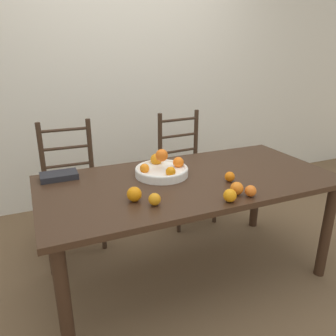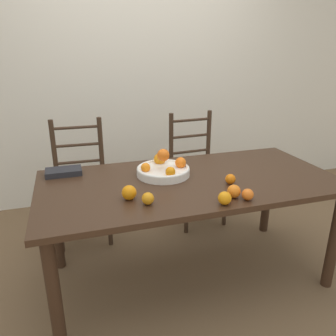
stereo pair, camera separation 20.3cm
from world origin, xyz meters
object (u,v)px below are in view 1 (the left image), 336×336
orange_loose_1 (230,177)px  orange_loose_4 (155,199)px  fruit_bowl (162,168)px  orange_loose_3 (134,194)px  chair_right (185,170)px  book_stack (59,176)px  orange_loose_0 (251,191)px  orange_loose_5 (237,188)px  orange_loose_2 (230,195)px  chair_left (72,188)px

orange_loose_1 → orange_loose_4: orange_loose_4 is taller
fruit_bowl → orange_loose_3: (-0.29, -0.31, -0.01)m
chair_right → book_stack: 1.25m
orange_loose_0 → orange_loose_1: 0.24m
orange_loose_3 → chair_right: bearing=50.5°
orange_loose_4 → orange_loose_5: 0.48m
orange_loose_1 → orange_loose_2: orange_loose_2 is taller
fruit_bowl → orange_loose_3: bearing=-133.4°
orange_loose_2 → book_stack: orange_loose_2 is taller
orange_loose_4 → chair_right: (0.71, 1.05, -0.30)m
orange_loose_3 → book_stack: orange_loose_3 is taller
fruit_bowl → orange_loose_4: (-0.20, -0.39, -0.01)m
fruit_bowl → orange_loose_5: (0.27, -0.45, -0.01)m
orange_loose_5 → book_stack: 1.12m
orange_loose_2 → orange_loose_0: bearing=4.9°
orange_loose_3 → fruit_bowl: bearing=46.6°
book_stack → orange_loose_0: bearing=-36.6°
orange_loose_1 → chair_right: chair_right is taller
orange_loose_1 → book_stack: (-0.98, 0.48, -0.01)m
orange_loose_0 → chair_right: bearing=81.4°
orange_loose_0 → orange_loose_5: size_ratio=0.86×
chair_right → orange_loose_4: bearing=-127.9°
orange_loose_1 → orange_loose_3: orange_loose_3 is taller
orange_loose_1 → book_stack: orange_loose_1 is taller
orange_loose_3 → orange_loose_4: orange_loose_3 is taller
orange_loose_5 → book_stack: size_ratio=0.33×
orange_loose_0 → orange_loose_4: orange_loose_4 is taller
orange_loose_0 → chair_left: 1.47m
orange_loose_3 → orange_loose_5: bearing=-14.9°
orange_loose_1 → orange_loose_5: orange_loose_5 is taller
orange_loose_4 → book_stack: size_ratio=0.29×
orange_loose_3 → chair_right: size_ratio=0.08×
fruit_bowl → orange_loose_1: 0.44m
orange_loose_3 → book_stack: bearing=123.7°
orange_loose_3 → orange_loose_5: (0.56, -0.15, -0.00)m
orange_loose_4 → orange_loose_1: bearing=12.6°
orange_loose_0 → orange_loose_3: (-0.62, 0.20, 0.01)m
orange_loose_4 → orange_loose_0: bearing=-11.8°
orange_loose_4 → book_stack: bearing=125.2°
orange_loose_2 → chair_right: size_ratio=0.07×
orange_loose_2 → book_stack: size_ratio=0.32×
orange_loose_0 → chair_left: (-0.84, 1.16, -0.29)m
orange_loose_1 → chair_left: (-0.86, 0.93, -0.29)m
orange_loose_3 → chair_left: (-0.22, 0.96, -0.30)m
orange_loose_0 → orange_loose_5: (-0.06, 0.05, 0.01)m
orange_loose_2 → orange_loose_4: (-0.39, 0.12, -0.00)m
orange_loose_2 → book_stack: 1.09m
chair_left → orange_loose_3: bearing=-75.4°
orange_loose_0 → orange_loose_2: (-0.15, -0.01, 0.00)m
orange_loose_0 → book_stack: size_ratio=0.28×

